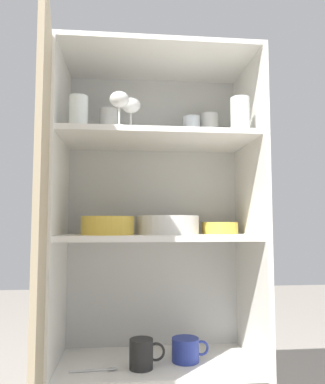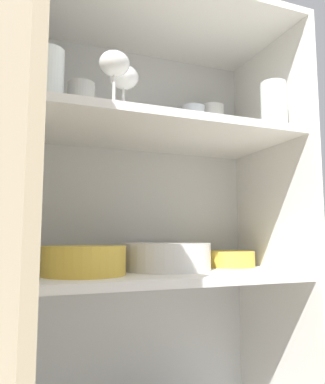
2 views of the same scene
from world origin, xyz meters
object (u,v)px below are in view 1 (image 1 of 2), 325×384
coffee_mug_primary (142,354)px  serving_bowl_small (220,227)px  plate_stack_white (168,225)px  mixing_bowl_large (108,225)px

coffee_mug_primary → serving_bowl_small: bearing=22.4°
plate_stack_white → coffee_mug_primary: 0.47m
serving_bowl_small → coffee_mug_primary: serving_bowl_small is taller
coffee_mug_primary → mixing_bowl_large: bearing=160.4°
serving_bowl_small → mixing_bowl_large: bearing=-169.0°
mixing_bowl_large → coffee_mug_primary: size_ratio=1.55×
plate_stack_white → serving_bowl_small: size_ratio=1.69×
plate_stack_white → serving_bowl_small: 0.22m
plate_stack_white → coffee_mug_primary: plate_stack_white is taller
serving_bowl_small → plate_stack_white: bearing=-173.7°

